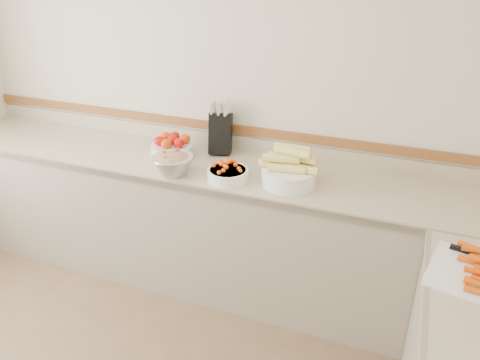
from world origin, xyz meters
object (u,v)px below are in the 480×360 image
(knife_block, at_px, (220,132))
(rhubarb_bowl, at_px, (173,163))
(cherry_tomato_bowl, at_px, (228,172))
(corn_bowl, at_px, (289,171))
(tomato_bowl, at_px, (172,147))

(knife_block, relative_size, rhubarb_bowl, 1.40)
(cherry_tomato_bowl, height_order, rhubarb_bowl, rhubarb_bowl)
(knife_block, bearing_deg, corn_bowl, -27.86)
(cherry_tomato_bowl, distance_m, corn_bowl, 0.37)
(tomato_bowl, distance_m, rhubarb_bowl, 0.31)
(knife_block, xyz_separation_m, tomato_bowl, (-0.29, -0.17, -0.09))
(rhubarb_bowl, bearing_deg, corn_bowl, 10.39)
(knife_block, relative_size, corn_bowl, 1.00)
(corn_bowl, relative_size, rhubarb_bowl, 1.40)
(corn_bowl, height_order, rhubarb_bowl, corn_bowl)
(tomato_bowl, relative_size, cherry_tomato_bowl, 1.13)
(cherry_tomato_bowl, height_order, corn_bowl, corn_bowl)
(tomato_bowl, height_order, rhubarb_bowl, rhubarb_bowl)
(tomato_bowl, xyz_separation_m, cherry_tomato_bowl, (0.50, -0.21, -0.01))
(cherry_tomato_bowl, relative_size, rhubarb_bowl, 0.99)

